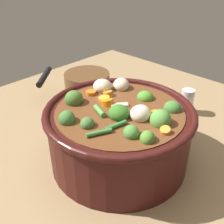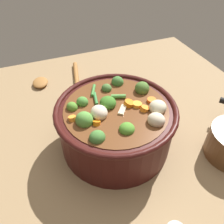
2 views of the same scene
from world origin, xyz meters
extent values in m
plane|color=#8C704C|center=(0.00, 0.00, 0.00)|extent=(1.10, 1.10, 0.00)
cylinder|color=#38110F|center=(0.00, 0.00, 0.06)|extent=(0.30, 0.30, 0.13)
torus|color=#38110F|center=(0.00, 0.00, 0.13)|extent=(0.31, 0.31, 0.01)
cylinder|color=brown|center=(0.00, 0.00, 0.07)|extent=(0.26, 0.26, 0.12)
ellipsoid|color=#3D6E30|center=(0.10, -0.04, 0.13)|extent=(0.05, 0.05, 0.03)
ellipsoid|color=#478034|center=(0.05, 0.07, 0.13)|extent=(0.04, 0.04, 0.03)
ellipsoid|color=#466A2B|center=(0.04, -0.09, 0.14)|extent=(0.04, 0.04, 0.04)
ellipsoid|color=#528E3A|center=(-0.02, 0.09, 0.13)|extent=(0.06, 0.06, 0.04)
ellipsoid|color=#446B31|center=(0.08, -0.01, 0.13)|extent=(0.04, 0.04, 0.02)
ellipsoid|color=#4F832B|center=(0.04, 0.10, 0.13)|extent=(0.04, 0.04, 0.03)
ellipsoid|color=#376E22|center=(0.02, 0.01, 0.14)|extent=(0.05, 0.05, 0.03)
ellipsoid|color=#3F7431|center=(-0.08, 0.07, 0.13)|extent=(0.04, 0.05, 0.03)
ellipsoid|color=#4A872A|center=(-0.08, 0.01, 0.13)|extent=(0.04, 0.04, 0.03)
cylinder|color=orange|center=(-0.03, -0.06, 0.13)|extent=(0.02, 0.02, 0.02)
cylinder|color=orange|center=(-0.03, 0.06, 0.13)|extent=(0.03, 0.03, 0.02)
cylinder|color=orange|center=(-0.01, -0.05, 0.13)|extent=(0.03, 0.03, 0.01)
cylinder|color=orange|center=(0.00, -0.03, 0.13)|extent=(0.03, 0.03, 0.02)
cylinder|color=orange|center=(0.00, 0.11, 0.13)|extent=(0.02, 0.02, 0.02)
cylinder|color=orange|center=(-0.01, -0.09, 0.13)|extent=(0.03, 0.03, 0.01)
ellipsoid|color=beige|center=(-0.01, 0.05, 0.14)|extent=(0.05, 0.05, 0.03)
ellipsoid|color=beige|center=(-0.04, -0.09, 0.14)|extent=(0.05, 0.05, 0.03)
ellipsoid|color=beige|center=(-0.08, -0.07, 0.14)|extent=(0.06, 0.06, 0.03)
cylinder|color=#3E7E36|center=(0.09, 0.03, 0.13)|extent=(0.05, 0.03, 0.01)
cylinder|color=#4E913F|center=(0.04, -0.02, 0.13)|extent=(0.02, 0.04, 0.01)
cylinder|color=#347A3A|center=(0.05, 0.04, 0.13)|extent=(0.05, 0.02, 0.01)
cube|color=beige|center=(-0.01, -0.01, 0.13)|extent=(0.04, 0.03, 0.01)
cylinder|color=silver|center=(-0.29, 0.00, 0.03)|extent=(0.04, 0.04, 0.06)
cylinder|color=#B7B7BC|center=(-0.29, 0.00, 0.07)|extent=(0.04, 0.04, 0.01)
cylinder|color=brown|center=(-0.15, -0.27, 0.04)|extent=(0.14, 0.14, 0.08)
cylinder|color=black|center=(-0.06, -0.37, 0.07)|extent=(0.11, 0.10, 0.02)
camera|label=1|loc=(0.35, 0.32, 0.41)|focal=43.68mm
camera|label=2|loc=(-0.39, 0.16, 0.50)|focal=36.64mm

